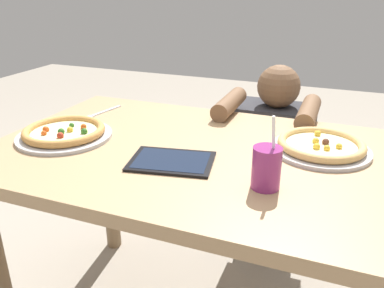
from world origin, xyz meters
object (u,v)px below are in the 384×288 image
(diner_seated, at_px, (271,168))
(pizza_near, at_px, (64,133))
(tablet, at_px, (172,161))
(pizza_far, at_px, (321,146))
(fork, at_px, (101,113))
(drink_cup_colored, at_px, (266,168))

(diner_seated, bearing_deg, pizza_near, -130.41)
(tablet, height_order, diner_seated, diner_seated)
(pizza_far, xyz_separation_m, fork, (-0.85, 0.07, -0.02))
(fork, bearing_deg, pizza_near, -82.33)
(pizza_far, height_order, drink_cup_colored, drink_cup_colored)
(pizza_near, height_order, drink_cup_colored, drink_cup_colored)
(fork, bearing_deg, diner_seated, 34.04)
(tablet, bearing_deg, fork, 144.93)
(fork, relative_size, diner_seated, 0.22)
(pizza_near, distance_m, fork, 0.27)
(pizza_far, xyz_separation_m, drink_cup_colored, (-0.11, -0.29, 0.04))
(drink_cup_colored, bearing_deg, diner_seated, 97.96)
(pizza_far, height_order, diner_seated, diner_seated)
(pizza_far, relative_size, tablet, 1.13)
(pizza_near, bearing_deg, diner_seated, 49.59)
(drink_cup_colored, relative_size, diner_seated, 0.21)
(fork, height_order, tablet, tablet)
(diner_seated, bearing_deg, pizza_far, -65.84)
(pizza_near, height_order, fork, pizza_near)
(pizza_near, bearing_deg, drink_cup_colored, -7.83)
(diner_seated, bearing_deg, fork, -145.96)
(pizza_near, height_order, pizza_far, same)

